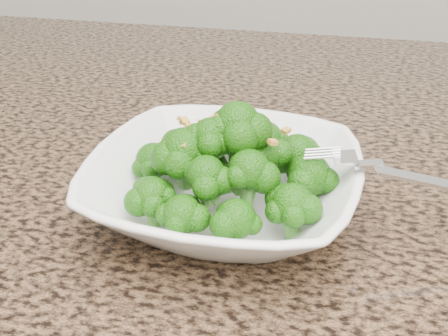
# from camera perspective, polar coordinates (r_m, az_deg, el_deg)

# --- Properties ---
(granite_counter) EXTENTS (1.64, 1.04, 0.03)m
(granite_counter) POSITION_cam_1_polar(r_m,az_deg,el_deg) (0.63, 4.09, -0.45)
(granite_counter) COLOR brown
(granite_counter) RESTS_ON cabinet
(bowl) EXTENTS (0.25, 0.25, 0.06)m
(bowl) POSITION_cam_1_polar(r_m,az_deg,el_deg) (0.51, -0.00, -1.99)
(bowl) COLOR white
(bowl) RESTS_ON granite_counter
(broccoli_pile) EXTENTS (0.21, 0.21, 0.07)m
(broccoli_pile) POSITION_cam_1_polar(r_m,az_deg,el_deg) (0.48, 0.00, 4.58)
(broccoli_pile) COLOR #1F650B
(broccoli_pile) RESTS_ON bowl
(garlic_topping) EXTENTS (0.13, 0.13, 0.01)m
(garlic_topping) POSITION_cam_1_polar(r_m,az_deg,el_deg) (0.47, -0.00, 8.74)
(garlic_topping) COLOR gold
(garlic_topping) RESTS_ON broccoli_pile
(fork) EXTENTS (0.20, 0.06, 0.01)m
(fork) POSITION_cam_1_polar(r_m,az_deg,el_deg) (0.49, 14.97, 0.32)
(fork) COLOR silver
(fork) RESTS_ON bowl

